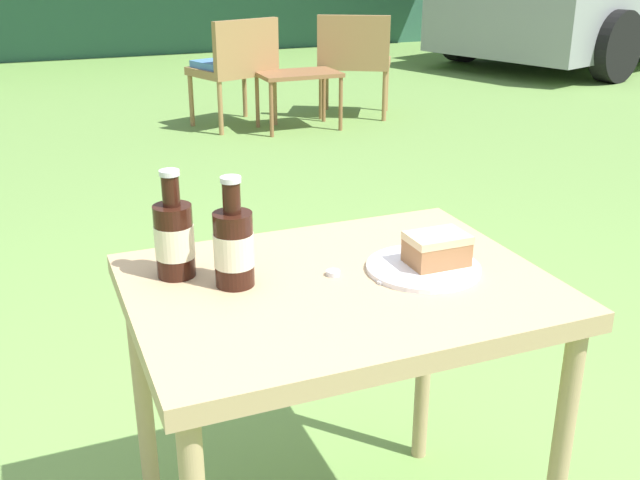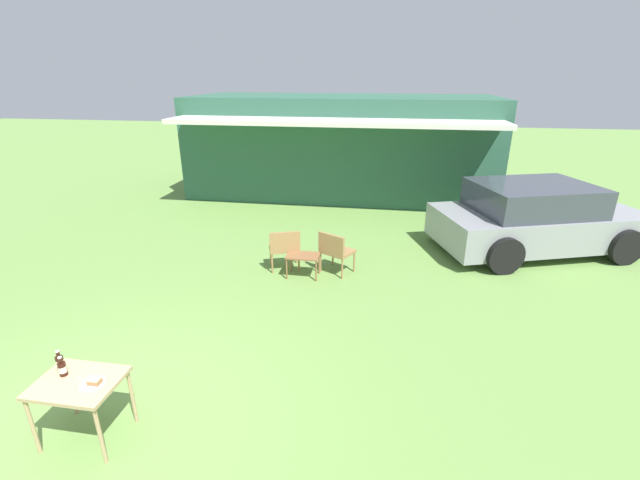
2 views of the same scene
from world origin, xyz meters
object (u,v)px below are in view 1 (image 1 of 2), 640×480
at_px(patio_table, 339,319).
at_px(parked_car, 597,0).
at_px(garden_side_table, 298,79).
at_px(cola_bottle_near, 234,246).
at_px(wicker_chair_plain, 354,57).
at_px(wicker_chair_cushioned, 236,63).
at_px(cola_bottle_far, 174,238).
at_px(cake_on_plate, 431,257).

bearing_deg(patio_table, parked_car, 45.70).
height_order(parked_car, garden_side_table, parked_car).
bearing_deg(cola_bottle_near, wicker_chair_plain, 62.67).
xyz_separation_m(wicker_chair_cushioned, patio_table, (-1.03, -4.33, 0.14)).
height_order(wicker_chair_cushioned, wicker_chair_plain, same).
xyz_separation_m(wicker_chair_plain, garden_side_table, (-0.57, -0.24, -0.11)).
xyz_separation_m(cola_bottle_near, cola_bottle_far, (-0.10, 0.09, 0.00)).
distance_m(parked_car, wicker_chair_cushioned, 5.30).
xyz_separation_m(garden_side_table, cola_bottle_far, (-1.73, -3.94, 0.41)).
bearing_deg(cake_on_plate, patio_table, 176.03).
height_order(garden_side_table, patio_table, patio_table).
distance_m(wicker_chair_cushioned, cake_on_plate, 4.44).
relative_size(parked_car, garden_side_table, 7.61).
bearing_deg(parked_car, patio_table, -153.18).
height_order(wicker_chair_cushioned, garden_side_table, wicker_chair_cushioned).
bearing_deg(wicker_chair_cushioned, cake_on_plate, 59.66).
relative_size(garden_side_table, cola_bottle_far, 2.77).
distance_m(parked_car, cake_on_plate, 8.47).
relative_size(cake_on_plate, cola_bottle_near, 1.06).
xyz_separation_m(wicker_chair_plain, cake_on_plate, (-1.81, -4.34, 0.25)).
distance_m(parked_car, garden_side_table, 5.02).
xyz_separation_m(parked_car, wicker_chair_cushioned, (-4.97, -1.82, -0.22)).
relative_size(wicker_chair_cushioned, garden_side_table, 1.36).
xyz_separation_m(parked_car, patio_table, (-6.01, -6.15, -0.08)).
height_order(patio_table, cola_bottle_far, cola_bottle_far).
bearing_deg(cola_bottle_near, cola_bottle_far, 138.30).
bearing_deg(patio_table, garden_side_table, 70.56).
distance_m(garden_side_table, cola_bottle_near, 4.36).
height_order(parked_car, cola_bottle_near, parked_car).
xyz_separation_m(parked_car, cake_on_plate, (-5.81, -6.17, 0.02)).
bearing_deg(garden_side_table, parked_car, 24.40).
bearing_deg(garden_side_table, patio_table, -109.44).
bearing_deg(cola_bottle_near, garden_side_table, 67.89).
xyz_separation_m(wicker_chair_cushioned, cola_bottle_near, (-1.22, -4.27, 0.30)).
bearing_deg(cola_bottle_near, patio_table, -18.06).
distance_m(wicker_chair_plain, cola_bottle_near, 4.80).
relative_size(wicker_chair_plain, garden_side_table, 1.36).
bearing_deg(wicker_chair_cushioned, patio_table, 57.17).
height_order(garden_side_table, cola_bottle_near, cola_bottle_near).
height_order(garden_side_table, cola_bottle_far, cola_bottle_far).
xyz_separation_m(parked_car, cola_bottle_near, (-6.20, -6.09, 0.08)).
height_order(wicker_chair_cushioned, cola_bottle_near, cola_bottle_near).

